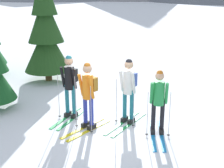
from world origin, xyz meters
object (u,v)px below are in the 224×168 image
at_px(skier_in_white, 129,87).
at_px(pine_tree_mid, 46,30).
at_px(skier_in_green, 159,100).
at_px(skier_in_black, 70,83).
at_px(skier_in_orange, 88,92).

xyz_separation_m(skier_in_white, pine_tree_mid, (-3.46, 3.60, 0.96)).
relative_size(skier_in_white, skier_in_green, 1.05).
xyz_separation_m(skier_in_black, skier_in_orange, (0.65, -0.65, -0.01)).
bearing_deg(skier_in_black, skier_in_white, -5.55).
height_order(skier_in_black, skier_in_white, skier_in_black).
distance_m(skier_in_white, pine_tree_mid, 5.09).
distance_m(skier_in_orange, skier_in_white, 1.12).
bearing_deg(skier_in_white, skier_in_black, 174.45).
height_order(skier_in_green, pine_tree_mid, pine_tree_mid).
distance_m(skier_in_black, pine_tree_mid, 4.00).
bearing_deg(skier_in_white, pine_tree_mid, 133.85).
bearing_deg(skier_in_orange, skier_in_white, 26.02).
distance_m(skier_in_orange, skier_in_green, 1.80).
distance_m(skier_in_white, skier_in_green, 0.99).
bearing_deg(pine_tree_mid, skier_in_black, -62.33).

